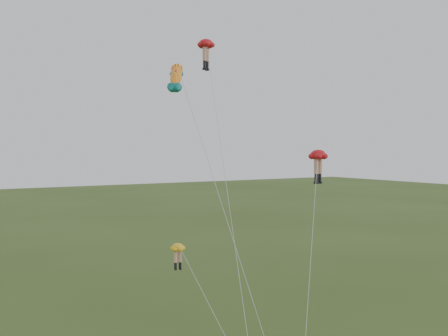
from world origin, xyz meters
TOP-DOWN VIEW (x-y plane):
  - legs_kite_red_high at (2.97, 10.87)m, footprint 5.30×13.98m
  - legs_kite_red_mid at (8.52, 3.16)m, footprint 8.12×7.80m
  - legs_kite_yellow at (-5.01, -0.29)m, footprint 3.48×3.32m
  - fish_kite at (-2.41, 5.51)m, footprint 3.87×9.52m

SIDE VIEW (x-z plane):
  - legs_kite_yellow at x=-5.01m, z-range 3.00..10.40m
  - legs_kite_red_mid at x=8.52m, z-range 5.66..18.47m
  - fish_kite at x=-2.41m, z-range 8.23..27.43m
  - legs_kite_red_high at x=2.97m, z-range 10.17..32.30m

